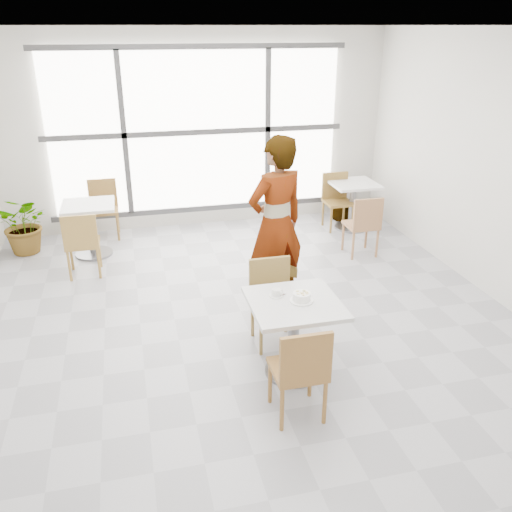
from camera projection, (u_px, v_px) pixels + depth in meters
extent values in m
plane|color=#9E9EA5|center=(249.00, 331.00, 5.70)|extent=(7.00, 7.00, 0.00)
plane|color=white|center=(248.00, 25.00, 4.51)|extent=(7.00, 7.00, 0.00)
plane|color=silver|center=(197.00, 131.00, 8.23)|extent=(6.00, 0.00, 6.00)
plane|color=silver|center=(461.00, 464.00, 1.99)|extent=(6.00, 0.00, 6.00)
cube|color=white|center=(198.00, 132.00, 8.17)|extent=(4.40, 0.04, 2.40)
cube|color=#3F3F42|center=(198.00, 132.00, 8.15)|extent=(4.60, 0.05, 0.08)
cube|color=#3F3F42|center=(124.00, 135.00, 7.90)|extent=(0.08, 0.05, 2.40)
cube|color=#3F3F42|center=(268.00, 129.00, 8.39)|extent=(0.08, 0.05, 2.40)
cube|color=#3F3F42|center=(201.00, 208.00, 8.63)|extent=(4.60, 0.05, 0.08)
cube|color=#3F3F42|center=(194.00, 46.00, 7.66)|extent=(4.60, 0.05, 0.08)
cube|color=silver|center=(295.00, 303.00, 4.74)|extent=(0.80, 0.80, 0.04)
cylinder|color=slate|center=(293.00, 340.00, 4.89)|extent=(0.10, 0.10, 0.71)
cylinder|color=slate|center=(292.00, 370.00, 5.03)|extent=(0.52, 0.52, 0.03)
cube|color=olive|center=(297.00, 369.00, 4.34)|extent=(0.42, 0.42, 0.04)
cube|color=olive|center=(306.00, 359.00, 4.08)|extent=(0.42, 0.04, 0.42)
cylinder|color=olive|center=(310.00, 376.00, 4.63)|extent=(0.04, 0.04, 0.41)
cylinder|color=olive|center=(325.00, 402.00, 4.31)|extent=(0.04, 0.04, 0.41)
cylinder|color=olive|center=(270.00, 382.00, 4.55)|extent=(0.04, 0.04, 0.41)
cylinder|color=olive|center=(282.00, 409.00, 4.23)|extent=(0.04, 0.04, 0.41)
cube|color=olive|center=(274.00, 306.00, 5.33)|extent=(0.42, 0.42, 0.04)
cube|color=olive|center=(269.00, 277.00, 5.41)|extent=(0.42, 0.04, 0.42)
cylinder|color=olive|center=(261.00, 337.00, 5.22)|extent=(0.04, 0.04, 0.41)
cylinder|color=olive|center=(252.00, 319.00, 5.54)|extent=(0.04, 0.04, 0.41)
cylinder|color=olive|center=(296.00, 332.00, 5.30)|extent=(0.04, 0.04, 0.41)
cylinder|color=olive|center=(286.00, 314.00, 5.62)|extent=(0.04, 0.04, 0.41)
cylinder|color=white|center=(301.00, 301.00, 4.74)|extent=(0.21, 0.21, 0.01)
cylinder|color=white|center=(302.00, 296.00, 4.72)|extent=(0.16, 0.16, 0.07)
torus|color=white|center=(302.00, 293.00, 4.71)|extent=(0.16, 0.16, 0.01)
cylinder|color=beige|center=(302.00, 297.00, 4.72)|extent=(0.14, 0.14, 0.05)
cylinder|color=beige|center=(303.00, 294.00, 4.69)|extent=(0.03, 0.03, 0.02)
cylinder|color=#F6E09E|center=(303.00, 293.00, 4.72)|extent=(0.03, 0.03, 0.01)
cylinder|color=#F7E69F|center=(304.00, 295.00, 4.67)|extent=(0.03, 0.03, 0.02)
cylinder|color=beige|center=(307.00, 294.00, 4.69)|extent=(0.03, 0.03, 0.01)
cylinder|color=#EEE799|center=(301.00, 293.00, 4.71)|extent=(0.03, 0.03, 0.01)
cylinder|color=beige|center=(304.00, 291.00, 4.74)|extent=(0.03, 0.03, 0.02)
cylinder|color=beige|center=(298.00, 294.00, 4.69)|extent=(0.03, 0.03, 0.01)
cylinder|color=beige|center=(307.00, 292.00, 4.71)|extent=(0.03, 0.03, 0.01)
cylinder|color=beige|center=(302.00, 293.00, 4.70)|extent=(0.03, 0.03, 0.01)
cylinder|color=beige|center=(302.00, 294.00, 4.69)|extent=(0.03, 0.03, 0.02)
cylinder|color=#F8E5A0|center=(297.00, 291.00, 4.73)|extent=(0.03, 0.03, 0.02)
cylinder|color=white|center=(276.00, 296.00, 4.83)|extent=(0.13, 0.13, 0.01)
cylinder|color=white|center=(276.00, 292.00, 4.82)|extent=(0.08, 0.08, 0.06)
torus|color=white|center=(281.00, 292.00, 4.83)|extent=(0.05, 0.01, 0.05)
cylinder|color=black|center=(276.00, 290.00, 4.81)|extent=(0.07, 0.07, 0.00)
cube|color=#BBBBC0|center=(282.00, 295.00, 4.82)|extent=(0.09, 0.05, 0.00)
sphere|color=#BBBBC0|center=(285.00, 294.00, 4.84)|extent=(0.02, 0.02, 0.02)
imported|color=black|center=(276.00, 224.00, 5.89)|extent=(0.84, 0.69, 1.97)
cube|color=silver|center=(88.00, 205.00, 7.32)|extent=(0.70, 0.70, 0.04)
cylinder|color=slate|center=(91.00, 231.00, 7.47)|extent=(0.10, 0.10, 0.71)
cylinder|color=slate|center=(94.00, 253.00, 7.61)|extent=(0.52, 0.52, 0.03)
cube|color=white|center=(354.00, 184.00, 8.31)|extent=(0.70, 0.70, 0.04)
cylinder|color=slate|center=(352.00, 207.00, 8.46)|extent=(0.10, 0.10, 0.71)
cylinder|color=slate|center=(351.00, 227.00, 8.59)|extent=(0.52, 0.52, 0.03)
cube|color=olive|center=(83.00, 243.00, 6.85)|extent=(0.42, 0.42, 0.04)
cube|color=olive|center=(80.00, 232.00, 6.59)|extent=(0.42, 0.04, 0.42)
cylinder|color=olive|center=(100.00, 253.00, 7.14)|extent=(0.04, 0.04, 0.41)
cylinder|color=olive|center=(99.00, 264.00, 6.82)|extent=(0.04, 0.04, 0.41)
cylinder|color=olive|center=(71.00, 255.00, 7.06)|extent=(0.04, 0.04, 0.41)
cylinder|color=olive|center=(69.00, 266.00, 6.74)|extent=(0.04, 0.04, 0.41)
cube|color=olive|center=(104.00, 211.00, 8.05)|extent=(0.42, 0.42, 0.04)
cube|color=olive|center=(103.00, 192.00, 8.13)|extent=(0.42, 0.04, 0.42)
cylinder|color=olive|center=(93.00, 230.00, 7.94)|extent=(0.04, 0.04, 0.41)
cylinder|color=olive|center=(94.00, 222.00, 8.26)|extent=(0.04, 0.04, 0.41)
cylinder|color=olive|center=(118.00, 228.00, 8.02)|extent=(0.04, 0.04, 0.41)
cylinder|color=olive|center=(118.00, 220.00, 8.34)|extent=(0.04, 0.04, 0.41)
cube|color=#A57249|center=(361.00, 225.00, 7.47)|extent=(0.42, 0.42, 0.04)
cube|color=#A57249|center=(368.00, 214.00, 7.21)|extent=(0.42, 0.04, 0.42)
cylinder|color=#A57249|center=(366.00, 235.00, 7.76)|extent=(0.04, 0.04, 0.41)
cylinder|color=#A57249|center=(377.00, 244.00, 7.44)|extent=(0.04, 0.04, 0.41)
cylinder|color=#A57249|center=(343.00, 237.00, 7.68)|extent=(0.04, 0.04, 0.41)
cylinder|color=#A57249|center=(353.00, 246.00, 7.36)|extent=(0.04, 0.04, 0.41)
cube|color=olive|center=(338.00, 203.00, 8.42)|extent=(0.42, 0.42, 0.04)
cube|color=olive|center=(335.00, 185.00, 8.50)|extent=(0.42, 0.04, 0.42)
cylinder|color=olive|center=(331.00, 221.00, 8.31)|extent=(0.04, 0.04, 0.41)
cylinder|color=olive|center=(323.00, 213.00, 8.63)|extent=(0.04, 0.04, 0.41)
cylinder|color=olive|center=(353.00, 219.00, 8.39)|extent=(0.04, 0.04, 0.41)
cylinder|color=olive|center=(344.00, 212.00, 8.71)|extent=(0.04, 0.04, 0.41)
imported|color=#3C7E37|center=(25.00, 224.00, 7.52)|extent=(0.95, 0.89, 0.86)
imported|color=#4F7F41|center=(343.00, 198.00, 8.84)|extent=(0.46, 0.46, 0.73)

